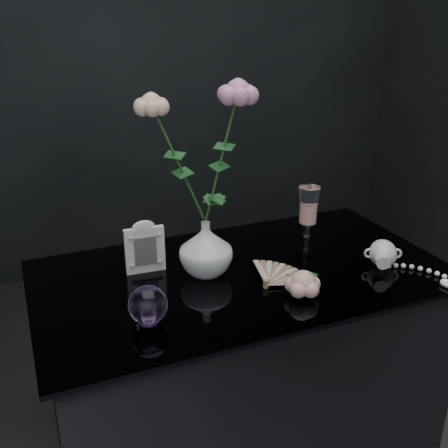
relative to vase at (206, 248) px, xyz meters
name	(u,v)px	position (x,y,z in m)	size (l,w,h in m)	color
table	(241,391)	(0.09, -0.03, -0.45)	(1.05, 0.58, 0.76)	black
vase	(206,248)	(0.00, 0.00, 0.00)	(0.14, 0.14, 0.14)	white
wine_glass	(308,221)	(0.30, 0.01, 0.02)	(0.06, 0.06, 0.19)	white
picture_frame	(145,246)	(-0.14, 0.07, 0.00)	(0.11, 0.08, 0.14)	white
paperweight	(148,305)	(-0.20, -0.16, -0.03)	(0.09, 0.09, 0.09)	#B885D8
paper_fan	(266,283)	(0.11, -0.12, -0.06)	(0.24, 0.18, 0.02)	beige
loose_rose	(303,284)	(0.17, -0.19, -0.04)	(0.14, 0.19, 0.06)	#FBAFA2
pearl_jar	(383,252)	(0.45, -0.13, -0.03)	(0.24, 0.26, 0.07)	silver
roses	(201,148)	(-0.01, 0.00, 0.26)	(0.27, 0.10, 0.39)	#F8B89D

